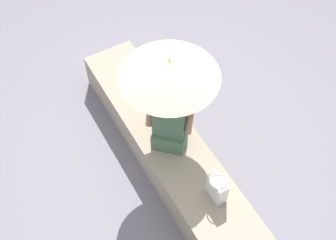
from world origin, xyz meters
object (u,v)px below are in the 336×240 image
Objects in this scene: parasol at (170,68)px; magazine at (128,76)px; person_seated at (170,121)px; handbag_black at (217,188)px.

magazine is (0.96, 0.02, -1.03)m from parasol.
person_seated reaches higher than handbag_black.
person_seated reaches higher than magazine.
parasol is at bearing -150.68° from magazine.
parasol reaches higher than person_seated.
person_seated is 3.21× the size of magazine.
person_seated is at bearing 6.18° from handbag_black.
handbag_black is 1.09× the size of magazine.
handbag_black is at bearing -150.31° from magazine.
handbag_black is at bearing -173.82° from person_seated.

